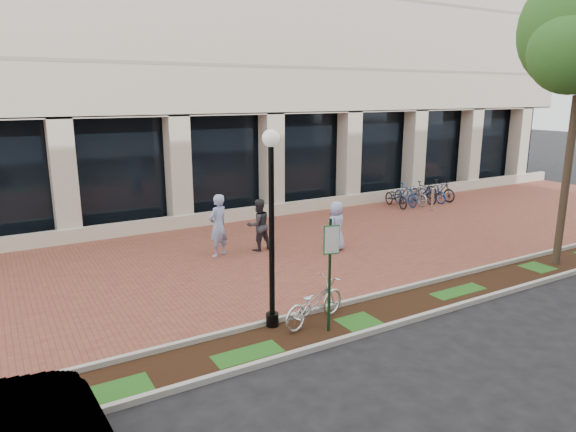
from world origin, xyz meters
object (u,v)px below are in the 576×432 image
pedestrian_left (218,226)px  bollard (432,200)px  locked_bicycle (314,302)px  pedestrian_mid (258,225)px  lamppost (272,219)px  parking_sign (330,261)px  bike_rack_cluster (419,194)px  pedestrian_right (337,226)px

pedestrian_left → bollard: bearing=161.3°
locked_bicycle → pedestrian_mid: bearing=-31.2°
lamppost → locked_bicycle: 2.14m
parking_sign → bollard: 12.73m
parking_sign → bollard: (10.44, 7.21, -1.05)m
locked_bicycle → bike_rack_cluster: (11.11, 8.16, -0.01)m
pedestrian_mid → pedestrian_right: 2.52m
lamppost → bollard: 13.16m
pedestrian_mid → lamppost: bearing=62.3°
pedestrian_left → bollard: (10.39, 1.14, -0.46)m
lamppost → locked_bicycle: size_ratio=2.30×
pedestrian_right → bike_rack_cluster: size_ratio=0.46×
parking_sign → bike_rack_cluster: (11.06, 8.66, -1.10)m
bollard → parking_sign: bearing=-145.4°
pedestrian_left → pedestrian_mid: 1.37m
pedestrian_left → pedestrian_right: 3.79m
lamppost → pedestrian_right: (4.50, 3.89, -1.61)m
lamppost → pedestrian_left: size_ratio=2.17×
parking_sign → lamppost: bearing=156.0°
pedestrian_right → pedestrian_mid: bearing=-56.4°
bollard → bike_rack_cluster: (0.62, 1.45, -0.05)m
locked_bicycle → pedestrian_left: bearing=-17.3°
locked_bicycle → bike_rack_cluster: bike_rack_cluster is taller
pedestrian_left → bollard: 10.47m
pedestrian_right → bike_rack_cluster: 8.46m
parking_sign → bike_rack_cluster: parking_sign is taller
pedestrian_mid → bike_rack_cluster: bearing=-167.9°
pedestrian_right → bollard: (6.86, 2.49, -0.28)m
pedestrian_left → lamppost: bearing=54.5°
pedestrian_mid → parking_sign: bearing=73.4°
pedestrian_mid → bike_rack_cluster: 10.03m
locked_bicycle → pedestrian_left: pedestrian_left is taller
parking_sign → locked_bicycle: (-0.05, 0.50, -1.09)m
bollard → pedestrian_left: bearing=-173.7°
pedestrian_mid → bollard: (9.03, 1.23, -0.32)m
parking_sign → pedestrian_mid: 6.19m
parking_sign → bike_rack_cluster: size_ratio=0.71×
locked_bicycle → pedestrian_right: 5.57m
pedestrian_mid → pedestrian_right: pedestrian_mid is taller
lamppost → pedestrian_right: bearing=40.8°
lamppost → bike_rack_cluster: bearing=33.1°
locked_bicycle → bollard: bollard is taller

